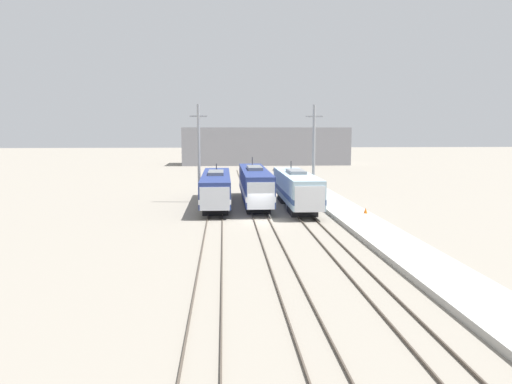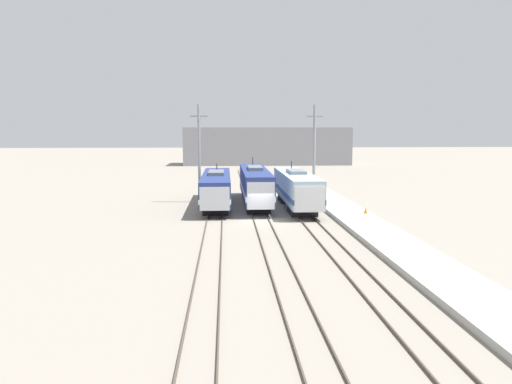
{
  "view_description": "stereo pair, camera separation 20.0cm",
  "coord_description": "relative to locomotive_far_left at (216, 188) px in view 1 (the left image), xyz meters",
  "views": [
    {
      "loc": [
        -3.54,
        -45.66,
        8.49
      ],
      "look_at": [
        -0.35,
        3.28,
        2.4
      ],
      "focal_mm": 35.0,
      "sensor_mm": 36.0,
      "label": 1
    },
    {
      "loc": [
        -3.34,
        -45.67,
        8.49
      ],
      "look_at": [
        -0.35,
        3.28,
        2.4
      ],
      "focal_mm": 35.0,
      "sensor_mm": 36.0,
      "label": 2
    }
  ],
  "objects": [
    {
      "name": "rail_pair_far_right",
      "position": [
        8.8,
        -9.86,
        -1.96
      ],
      "size": [
        1.51,
        120.0,
        0.15
      ],
      "color": "#4C4238",
      "rests_on": "ground_plane"
    },
    {
      "name": "ground_plane",
      "position": [
        4.4,
        -9.86,
        -2.03
      ],
      "size": [
        400.0,
        400.0,
        0.0
      ],
      "primitive_type": "plane",
      "color": "gray"
    },
    {
      "name": "catenary_tower_right",
      "position": [
        11.62,
        3.5,
        3.87
      ],
      "size": [
        2.04,
        0.34,
        11.48
      ],
      "color": "gray",
      "rests_on": "ground_plane"
    },
    {
      "name": "catenary_tower_left",
      "position": [
        -2.04,
        3.5,
        3.87
      ],
      "size": [
        2.04,
        0.34,
        11.48
      ],
      "color": "gray",
      "rests_on": "ground_plane"
    },
    {
      "name": "locomotive_center",
      "position": [
        4.4,
        0.95,
        0.21
      ],
      "size": [
        2.92,
        19.96,
        5.2
      ],
      "color": "black",
      "rests_on": "ground_plane"
    },
    {
      "name": "traffic_cone",
      "position": [
        14.7,
        -8.18,
        -1.35
      ],
      "size": [
        0.36,
        0.36,
        0.54
      ],
      "color": "orange",
      "rests_on": "platform"
    },
    {
      "name": "rail_pair_center",
      "position": [
        4.4,
        -9.86,
        -1.96
      ],
      "size": [
        1.51,
        120.0,
        0.15
      ],
      "color": "#4C4238",
      "rests_on": "ground_plane"
    },
    {
      "name": "locomotive_far_left",
      "position": [
        0.0,
        0.0,
        0.0
      ],
      "size": [
        3.11,
        18.89,
        4.5
      ],
      "color": "black",
      "rests_on": "ground_plane"
    },
    {
      "name": "locomotive_far_right",
      "position": [
        8.8,
        -1.86,
        0.11
      ],
      "size": [
        3.13,
        18.24,
        4.89
      ],
      "color": "#232326",
      "rests_on": "ground_plane"
    },
    {
      "name": "platform",
      "position": [
        13.38,
        -9.86,
        -1.83
      ],
      "size": [
        4.0,
        120.0,
        0.41
      ],
      "color": "#A8A59E",
      "rests_on": "ground_plane"
    },
    {
      "name": "depot_building",
      "position": [
        11.3,
        69.36,
        2.53
      ],
      "size": [
        40.62,
        12.48,
        9.13
      ],
      "color": "gray",
      "rests_on": "ground_plane"
    },
    {
      "name": "rail_pair_far_left",
      "position": [
        0.0,
        -9.86,
        -1.96
      ],
      "size": [
        1.51,
        120.0,
        0.15
      ],
      "color": "#4C4238",
      "rests_on": "ground_plane"
    }
  ]
}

